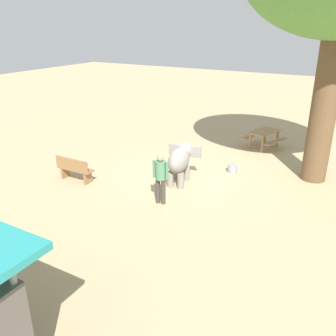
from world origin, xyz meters
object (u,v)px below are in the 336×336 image
object	(u,v)px
wooden_bench	(74,169)
feed_bucket	(232,168)
person_handler	(160,175)
picnic_table_near	(264,135)
elephant	(180,160)

from	to	relation	value
wooden_bench	feed_bucket	distance (m)	5.77
wooden_bench	person_handler	bearing A→B (deg)	0.19
person_handler	picnic_table_near	distance (m)	7.02
person_handler	wooden_bench	world-z (taller)	person_handler
wooden_bench	picnic_table_near	size ratio (longest dim) A/B	0.75
elephant	wooden_bench	size ratio (longest dim) A/B	1.30
wooden_bench	picnic_table_near	xyz separation A→B (m)	(-4.76, -6.95, 0.12)
person_handler	wooden_bench	size ratio (longest dim) A/B	1.15
elephant	wooden_bench	world-z (taller)	elephant
feed_bucket	picnic_table_near	bearing A→B (deg)	-93.23
wooden_bench	feed_bucket	size ratio (longest dim) A/B	3.90
person_handler	picnic_table_near	bearing A→B (deg)	-18.51
person_handler	picnic_table_near	xyz separation A→B (m)	(-1.27, -6.89, -0.36)
elephant	picnic_table_near	size ratio (longest dim) A/B	0.97
elephant	feed_bucket	world-z (taller)	elephant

